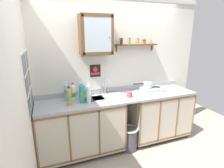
# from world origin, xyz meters

# --- Properties ---
(floor) EXTENTS (5.78, 5.78, 0.00)m
(floor) POSITION_xyz_m (0.00, 0.00, 0.00)
(floor) COLOR #9E9384
(floor) RESTS_ON ground
(back_wall) EXTENTS (3.38, 0.07, 2.59)m
(back_wall) POSITION_xyz_m (0.00, 0.59, 1.31)
(back_wall) COLOR silver
(back_wall) RESTS_ON ground
(side_wall_left) EXTENTS (0.05, 3.37, 2.59)m
(side_wall_left) POSITION_xyz_m (-1.41, -0.32, 1.30)
(side_wall_left) COLOR silver
(side_wall_left) RESTS_ON ground
(lower_cabinet_run) EXTENTS (1.37, 0.61, 0.92)m
(lower_cabinet_run) POSITION_xyz_m (-0.70, 0.27, 0.46)
(lower_cabinet_run) COLOR black
(lower_cabinet_run) RESTS_ON ground
(lower_cabinet_run_right) EXTENTS (1.16, 0.61, 0.92)m
(lower_cabinet_run_right) POSITION_xyz_m (0.80, 0.27, 0.46)
(lower_cabinet_run_right) COLOR black
(lower_cabinet_run_right) RESTS_ON ground
(countertop) EXTENTS (2.74, 0.63, 0.03)m
(countertop) POSITION_xyz_m (0.00, 0.27, 0.93)
(countertop) COLOR #9EA3A8
(countertop) RESTS_ON lower_cabinet_run
(backsplash) EXTENTS (2.74, 0.02, 0.08)m
(backsplash) POSITION_xyz_m (0.00, 0.56, 0.99)
(backsplash) COLOR #9EA3A8
(backsplash) RESTS_ON countertop
(sink) EXTENTS (0.54, 0.46, 0.40)m
(sink) POSITION_xyz_m (-0.21, 0.30, 0.92)
(sink) COLOR silver
(sink) RESTS_ON countertop
(hot_plate_stove) EXTENTS (0.39, 0.26, 0.08)m
(hot_plate_stove) POSITION_xyz_m (0.65, 0.30, 0.98)
(hot_plate_stove) COLOR silver
(hot_plate_stove) RESTS_ON countertop
(saucepan) EXTENTS (0.34, 0.16, 0.10)m
(saucepan) POSITION_xyz_m (0.55, 0.32, 1.08)
(saucepan) COLOR silver
(saucepan) RESTS_ON hot_plate_stove
(bottle_soda_green_0) EXTENTS (0.08, 0.08, 0.23)m
(bottle_soda_green_0) POSITION_xyz_m (-0.62, 0.29, 1.05)
(bottle_soda_green_0) COLOR #4CB266
(bottle_soda_green_0) RESTS_ON countertop
(bottle_detergent_teal_1) EXTENTS (0.08, 0.08, 0.33)m
(bottle_detergent_teal_1) POSITION_xyz_m (-0.67, 0.20, 1.10)
(bottle_detergent_teal_1) COLOR teal
(bottle_detergent_teal_1) RESTS_ON countertop
(bottle_juice_amber_2) EXTENTS (0.07, 0.07, 0.29)m
(bottle_juice_amber_2) POSITION_xyz_m (-0.87, 0.17, 1.08)
(bottle_juice_amber_2) COLOR gold
(bottle_juice_amber_2) RESTS_ON countertop
(bottle_opaque_white_3) EXTENTS (0.09, 0.09, 0.29)m
(bottle_opaque_white_3) POSITION_xyz_m (-0.78, 0.35, 1.08)
(bottle_opaque_white_3) COLOR white
(bottle_opaque_white_3) RESTS_ON countertop
(bottle_water_blue_4) EXTENTS (0.08, 0.08, 0.31)m
(bottle_water_blue_4) POSITION_xyz_m (-0.88, 0.38, 1.09)
(bottle_water_blue_4) COLOR #8CB7E0
(bottle_water_blue_4) RESTS_ON countertop
(bottle_water_clear_5) EXTENTS (0.07, 0.07, 0.32)m
(bottle_water_clear_5) POSITION_xyz_m (-0.57, 0.16, 1.10)
(bottle_water_clear_5) COLOR silver
(bottle_water_clear_5) RESTS_ON countertop
(dish_rack) EXTENTS (0.30, 0.22, 0.17)m
(dish_rack) POSITION_xyz_m (-0.46, 0.29, 0.97)
(dish_rack) COLOR #333338
(dish_rack) RESTS_ON countertop
(mug) EXTENTS (0.12, 0.09, 0.09)m
(mug) POSITION_xyz_m (0.13, 0.18, 0.99)
(mug) COLOR #B24C47
(mug) RESTS_ON countertop
(wall_cabinet) EXTENTS (0.52, 0.28, 0.62)m
(wall_cabinet) POSITION_xyz_m (-0.36, 0.44, 1.96)
(wall_cabinet) COLOR brown
(spice_shelf) EXTENTS (0.78, 0.14, 0.23)m
(spice_shelf) POSITION_xyz_m (0.39, 0.50, 1.80)
(spice_shelf) COLOR brown
(warning_sign) EXTENTS (0.19, 0.01, 0.21)m
(warning_sign) POSITION_xyz_m (-0.35, 0.56, 1.35)
(warning_sign) COLOR black
(window) EXTENTS (0.03, 0.74, 0.76)m
(window) POSITION_xyz_m (-1.38, 0.07, 1.39)
(window) COLOR #262D38
(trash_bin) EXTENTS (0.29, 0.29, 0.42)m
(trash_bin) POSITION_xyz_m (0.10, 0.08, 0.22)
(trash_bin) COLOR #4C4C51
(trash_bin) RESTS_ON ground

